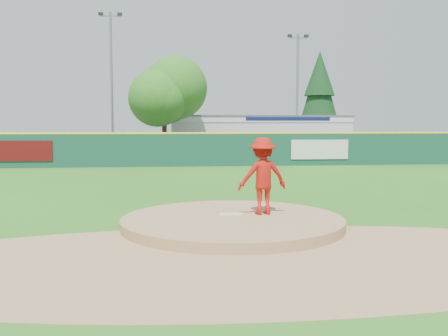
{
  "coord_description": "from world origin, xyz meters",
  "views": [
    {
      "loc": [
        -1.49,
        -12.12,
        2.54
      ],
      "look_at": [
        0.0,
        2.0,
        1.3
      ],
      "focal_mm": 40.0,
      "sensor_mm": 36.0,
      "label": 1
    }
  ],
  "objects": [
    {
      "name": "ground",
      "position": [
        0.0,
        0.0,
        0.0
      ],
      "size": [
        120.0,
        120.0,
        0.0
      ],
      "primitive_type": "plane",
      "color": "#286B19",
      "rests_on": "ground"
    },
    {
      "name": "pitchers_mound",
      "position": [
        0.0,
        0.0,
        0.0
      ],
      "size": [
        5.5,
        5.5,
        0.5
      ],
      "primitive_type": "cylinder",
      "color": "#9E774C",
      "rests_on": "ground"
    },
    {
      "name": "pitching_rubber",
      "position": [
        0.0,
        0.3,
        0.27
      ],
      "size": [
        0.6,
        0.15,
        0.04
      ],
      "primitive_type": "cube",
      "color": "white",
      "rests_on": "pitchers_mound"
    },
    {
      "name": "infield_dirt_arc",
      "position": [
        0.0,
        -3.0,
        0.01
      ],
      "size": [
        15.4,
        15.4,
        0.01
      ],
      "primitive_type": "cylinder",
      "color": "#9E774C",
      "rests_on": "ground"
    },
    {
      "name": "parking_lot",
      "position": [
        0.0,
        27.0,
        0.01
      ],
      "size": [
        44.0,
        16.0,
        0.02
      ],
      "primitive_type": "cube",
      "color": "#38383A",
      "rests_on": "ground"
    },
    {
      "name": "pitcher",
      "position": [
        0.82,
        0.36,
        1.23
      ],
      "size": [
        1.37,
        0.92,
        1.96
      ],
      "primitive_type": "imported",
      "rotation": [
        0.0,
        0.0,
        3.3
      ],
      "color": "#A8150E",
      "rests_on": "pitchers_mound"
    },
    {
      "name": "van",
      "position": [
        -0.09,
        24.39,
        0.76
      ],
      "size": [
        5.87,
        4.39,
        1.48
      ],
      "primitive_type": "imported",
      "rotation": [
        0.0,
        0.0,
        1.16
      ],
      "color": "white",
      "rests_on": "parking_lot"
    },
    {
      "name": "pool_building_grp",
      "position": [
        6.0,
        31.99,
        1.66
      ],
      "size": [
        15.2,
        8.2,
        3.31
      ],
      "color": "silver",
      "rests_on": "ground"
    },
    {
      "name": "fence_banners",
      "position": [
        -1.29,
        17.92,
        1.0
      ],
      "size": [
        21.47,
        0.04,
        1.2
      ],
      "color": "#570C0D",
      "rests_on": "ground"
    },
    {
      "name": "outfield_fence",
      "position": [
        0.0,
        18.0,
        1.09
      ],
      "size": [
        40.0,
        0.14,
        2.07
      ],
      "color": "#144234",
      "rests_on": "ground"
    },
    {
      "name": "deciduous_tree",
      "position": [
        -2.0,
        25.0,
        4.55
      ],
      "size": [
        5.6,
        5.6,
        7.36
      ],
      "color": "#382314",
      "rests_on": "ground"
    },
    {
      "name": "conifer_tree",
      "position": [
        13.0,
        36.0,
        5.54
      ],
      "size": [
        4.4,
        4.4,
        9.5
      ],
      "color": "#382314",
      "rests_on": "ground"
    },
    {
      "name": "light_pole_left",
      "position": [
        -6.0,
        27.0,
        6.05
      ],
      "size": [
        1.75,
        0.25,
        11.0
      ],
      "color": "gray",
      "rests_on": "ground"
    },
    {
      "name": "light_pole_right",
      "position": [
        9.0,
        29.0,
        5.54
      ],
      "size": [
        1.75,
        0.25,
        10.0
      ],
      "color": "gray",
      "rests_on": "ground"
    }
  ]
}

